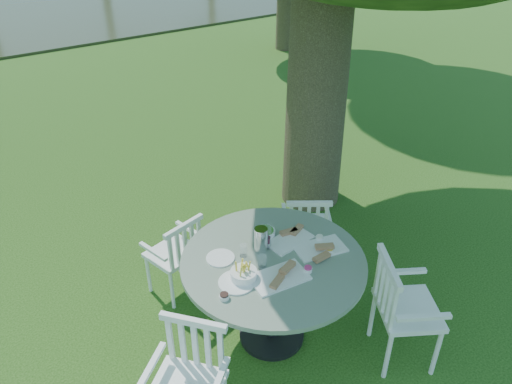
# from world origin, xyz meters

# --- Properties ---
(ground) EXTENTS (140.00, 140.00, 0.00)m
(ground) POSITION_xyz_m (0.00, 0.00, 0.00)
(ground) COLOR #163B0C
(ground) RESTS_ON ground
(table) EXTENTS (1.46, 1.46, 0.86)m
(table) POSITION_xyz_m (-0.46, -0.71, 0.70)
(table) COLOR black
(table) RESTS_ON ground
(chair_ne) EXTENTS (0.58, 0.57, 0.85)m
(chair_ne) POSITION_xyz_m (0.37, -0.14, 0.50)
(chair_ne) COLOR white
(chair_ne) RESTS_ON ground
(chair_nw) EXTENTS (0.52, 0.50, 0.86)m
(chair_nw) POSITION_xyz_m (-0.85, 0.21, 0.50)
(chair_nw) COLOR white
(chair_nw) RESTS_ON ground
(chair_sw) EXTENTS (0.64, 0.64, 0.93)m
(chair_sw) POSITION_xyz_m (-1.39, -1.05, 0.55)
(chair_sw) COLOR white
(chair_sw) RESTS_ON ground
(chair_se) EXTENTS (0.65, 0.66, 0.99)m
(chair_se) POSITION_xyz_m (0.23, -1.42, 0.58)
(chair_se) COLOR white
(chair_se) RESTS_ON ground
(tableware) EXTENTS (1.19, 0.72, 0.21)m
(tableware) POSITION_xyz_m (-0.50, -0.68, 0.90)
(tableware) COLOR white
(tableware) RESTS_ON table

